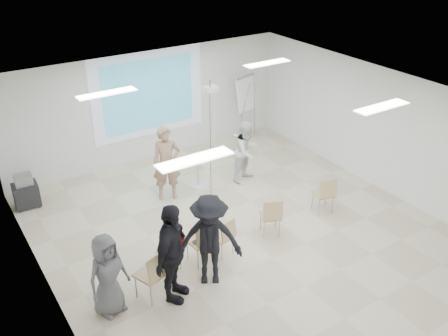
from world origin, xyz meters
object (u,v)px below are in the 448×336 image
chair_center (224,235)px  laptop (199,239)px  audience_left (171,247)px  chair_right_inner (271,214)px  player_right (247,148)px  chair_left_inner (202,239)px  audience_mid (209,235)px  av_cart (26,192)px  flipchart_easel (246,94)px  pedestal_table (199,170)px  player_left (166,159)px  chair_right_far (325,192)px  chair_left_mid (171,251)px  audience_outer (107,270)px  chair_far_left (153,272)px

chair_center → laptop: bearing=151.2°
chair_center → audience_left: 1.64m
chair_right_inner → audience_left: bearing=-143.7°
player_right → chair_left_inner: bearing=-155.0°
audience_mid → av_cart: (-2.21, 4.58, -0.66)m
player_right → flipchart_easel: (1.36, 2.00, 0.60)m
flipchart_easel → chair_center: bearing=-143.0°
pedestal_table → chair_right_inner: bearing=-85.9°
player_left → chair_center: bearing=-73.2°
chair_left_inner → chair_right_far: size_ratio=1.06×
player_right → flipchart_easel: flipchart_easel is taller
av_cart → chair_left_mid: bearing=-63.1°
chair_center → audience_mid: 0.98m
flipchart_easel → chair_left_inner: bearing=-146.8°
chair_left_mid → audience_mid: size_ratio=0.39×
audience_outer → audience_left: bearing=-32.6°
pedestal_table → audience_mid: (-1.66, -3.21, 0.59)m
pedestal_table → chair_left_mid: (-2.13, -2.57, 0.02)m
chair_far_left → laptop: chair_far_left is taller
chair_left_mid → flipchart_easel: 6.40m
player_left → laptop: size_ratio=5.96×
player_left → audience_mid: player_left is taller
chair_right_inner → player_left: bearing=136.6°
pedestal_table → flipchart_easel: (2.56, 1.66, 1.03)m
player_left → laptop: (-0.61, -2.53, -0.53)m
audience_left → audience_mid: audience_left is taller
chair_right_inner → laptop: chair_right_inner is taller
chair_left_inner → player_right: bearing=35.4°
player_right → flipchart_easel: bearing=39.9°
chair_left_inner → audience_outer: bearing=-177.9°
chair_far_left → chair_center: 1.77m
player_left → audience_left: audience_left is taller
chair_left_inner → av_cart: chair_left_inner is taller
audience_mid → av_cart: 5.13m
chair_center → audience_mid: (-0.64, -0.50, 0.54)m
player_right → av_cart: 5.38m
chair_right_far → laptop: size_ratio=2.56×
player_left → chair_far_left: size_ratio=2.08×
chair_left_mid → chair_left_inner: bearing=-20.0°
flipchart_easel → av_cart: (-6.44, -0.29, -1.10)m
chair_left_inner → laptop: size_ratio=2.73×
pedestal_table → av_cart: (-3.88, 1.37, -0.07)m
audience_outer → player_left: bearing=31.4°
player_left → player_right: player_left is taller
chair_left_mid → chair_center: chair_center is taller
chair_left_mid → flipchart_easel: flipchart_easel is taller
chair_left_mid → audience_mid: bearing=-64.0°
player_left → audience_left: bearing=-96.5°
chair_far_left → chair_left_inner: size_ratio=1.05×
chair_right_far → player_right: bearing=120.1°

